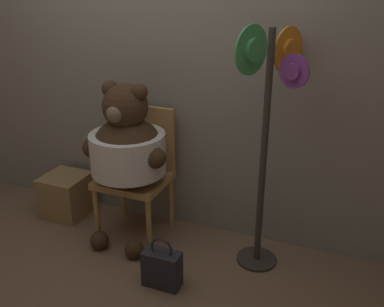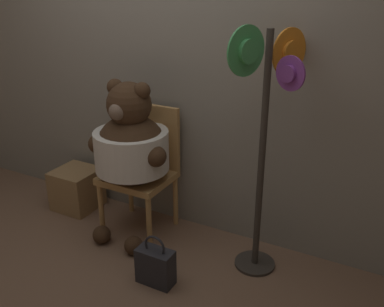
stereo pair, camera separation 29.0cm
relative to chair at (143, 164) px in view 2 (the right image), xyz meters
The scene contains 7 objects.
ground_plane 0.66m from the chair, 71.81° to the right, with size 14.00×14.00×0.00m, color brown.
wall_back 0.71m from the chair, 63.20° to the left, with size 8.00×0.10×2.38m.
chair is the anchor object (origin of this frame).
teddy_bear 0.26m from the chair, 86.63° to the right, with size 0.65×0.58×1.22m.
hat_display_rack 1.11m from the chair, ahead, with size 0.39×0.60×1.64m.
handbag_on_ground 0.85m from the chair, 51.05° to the right, with size 0.25×0.12×0.36m.
wooden_crate 0.77m from the chair, behind, with size 0.35×0.35×0.35m.
Camera 2 is at (1.63, -2.11, 1.87)m, focal length 40.00 mm.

